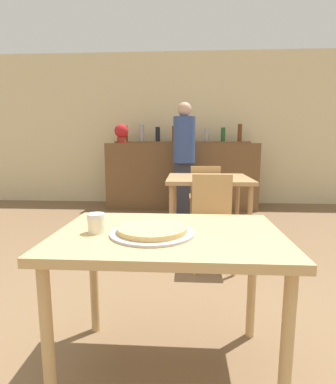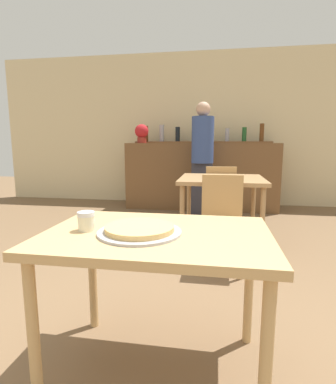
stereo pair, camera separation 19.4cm
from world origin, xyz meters
name	(u,v)px [view 1 (the left image)]	position (x,y,z in m)	size (l,w,h in m)	color
ground_plane	(169,370)	(0.00, 0.00, 0.00)	(16.00, 16.00, 0.00)	brown
wall_back	(182,130)	(0.00, 4.43, 1.40)	(8.00, 0.05, 2.80)	beige
dining_table_near	(169,249)	(0.00, 0.00, 0.65)	(1.06, 0.73, 0.73)	tan
dining_table_far	(208,185)	(0.33, 1.98, 0.68)	(0.91, 0.87, 0.77)	#A87F51
bar_counter	(182,176)	(0.00, 3.93, 0.57)	(2.60, 0.56, 1.15)	brown
bar_back_shelf	(181,139)	(-0.03, 4.07, 1.22)	(2.39, 0.24, 0.33)	brown
chair_far_side_front	(212,214)	(0.33, 1.38, 0.49)	(0.40, 0.40, 0.85)	tan
chair_far_side_back	(205,193)	(0.33, 2.59, 0.49)	(0.40, 0.40, 0.85)	tan
pizza_tray	(152,231)	(-0.07, -0.04, 0.75)	(0.39, 0.39, 0.04)	#A3A3A8
cheese_shaker	(96,223)	(-0.34, -0.04, 0.78)	(0.08, 0.08, 0.09)	beige
person_standing	(184,155)	(0.05, 3.35, 0.96)	(0.34, 0.34, 1.76)	#2D2D38
potted_plant	(121,132)	(-1.05, 3.88, 1.33)	(0.24, 0.24, 0.33)	maroon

